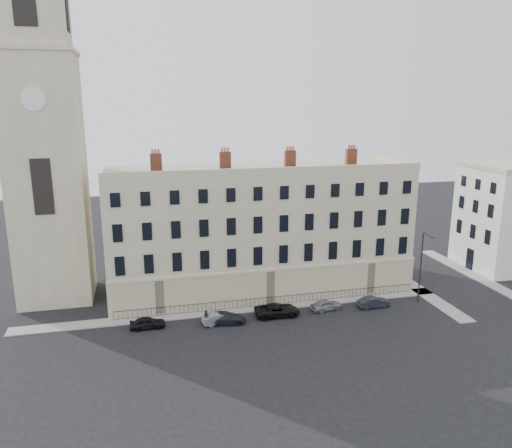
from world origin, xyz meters
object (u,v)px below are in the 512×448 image
object	(u,v)px
car_f	(374,302)
streetlamp	(422,264)
car_a	(147,323)
car_d	(277,310)
car_b	(220,318)
car_c	(225,318)
car_e	(326,305)

from	to	relation	value
car_f	streetlamp	size ratio (longest dim) A/B	0.44
car_a	car_d	xyz separation A→B (m)	(13.84, -0.22, 0.07)
car_b	streetlamp	distance (m)	23.90
car_a	car_b	world-z (taller)	car_b
car_a	car_f	xyz separation A→B (m)	(25.15, -0.51, -0.00)
car_d	car_b	bearing A→B (deg)	95.27
car_c	streetlamp	size ratio (longest dim) A/B	0.52
car_e	car_a	bearing A→B (deg)	80.61
car_c	car_f	world-z (taller)	car_c
car_c	streetlamp	bearing A→B (deg)	-80.57
car_c	car_d	size ratio (longest dim) A/B	0.88
car_d	car_f	world-z (taller)	car_d
car_a	streetlamp	xyz separation A→B (m)	(31.02, -0.26, 4.00)
car_e	car_f	world-z (taller)	car_e
car_e	car_c	bearing A→B (deg)	84.21
car_b	car_d	world-z (taller)	car_d
car_d	streetlamp	world-z (taller)	streetlamp
car_b	car_a	bearing A→B (deg)	78.26
car_a	car_b	xyz separation A→B (m)	(7.46, -0.65, 0.01)
car_b	car_e	size ratio (longest dim) A/B	1.05
car_f	streetlamp	xyz separation A→B (m)	(5.87, 0.25, 4.01)
car_b	car_c	xyz separation A→B (m)	(0.54, -0.08, 0.00)
car_f	car_c	bearing A→B (deg)	88.27
car_b	car_f	world-z (taller)	car_b
car_d	streetlamp	size ratio (longest dim) A/B	0.59
car_d	car_e	bearing A→B (deg)	-86.17
car_f	streetlamp	bearing A→B (deg)	-89.97
car_c	car_a	bearing A→B (deg)	93.09
car_b	streetlamp	xyz separation A→B (m)	(23.56, 0.38, 3.99)
car_a	car_c	world-z (taller)	car_c
car_d	car_f	distance (m)	11.31
car_b	car_f	xyz separation A→B (m)	(17.69, 0.13, -0.01)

